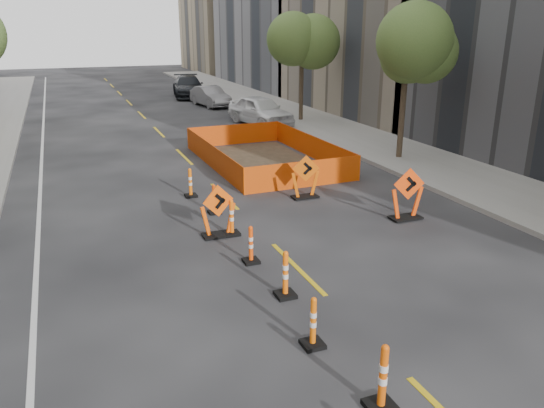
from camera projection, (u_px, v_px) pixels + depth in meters
name	position (u px, v px, depth m)	size (l,w,h in m)	color
ground_plane	(392.00, 361.00, 9.18)	(140.00, 140.00, 0.00)	black
sidewalk_right	(410.00, 157.00, 22.86)	(4.00, 90.00, 0.15)	gray
bld_right_e	(240.00, 2.00, 64.04)	(12.00, 14.00, 16.00)	tan
tree_r_b	(407.00, 50.00, 21.21)	(2.80, 2.80, 5.95)	#382B1E
tree_r_c	(302.00, 42.00, 29.99)	(2.80, 2.80, 5.95)	#382B1E
channelizer_2	(383.00, 378.00, 7.86)	(0.45, 0.45, 1.13)	#DA5009
channelizer_3	(313.00, 322.00, 9.45)	(0.39, 0.39, 0.99)	#E35D09
channelizer_4	(285.00, 274.00, 11.19)	(0.42, 0.42, 1.06)	#FF610A
channelizer_5	(251.00, 244.00, 12.82)	(0.38, 0.38, 0.95)	#F1440A
channelizer_6	(232.00, 217.00, 14.49)	(0.41, 0.41, 1.03)	#FF610A
channelizer_7	(214.00, 199.00, 16.17)	(0.37, 0.37, 0.93)	#E23F09
channelizer_8	(190.00, 183.00, 17.71)	(0.39, 0.39, 0.99)	orange
chevron_sign_left	(218.00, 211.00, 14.33)	(0.99, 0.59, 1.48)	#FF570A
chevron_sign_center	(305.00, 177.00, 17.53)	(0.98, 0.59, 1.47)	#DB5709
chevron_sign_right	(407.00, 194.00, 15.59)	(1.06, 0.63, 1.58)	#FF450A
safety_fence	(264.00, 151.00, 22.10)	(4.52, 7.70, 0.96)	#F8500D
parked_car_near	(260.00, 110.00, 30.28)	(1.94, 4.81, 1.64)	white
parked_car_mid	(210.00, 96.00, 37.11)	(1.46, 4.18, 1.38)	gray
parked_car_far	(188.00, 87.00, 41.79)	(2.26, 5.57, 1.62)	black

